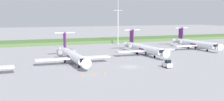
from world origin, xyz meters
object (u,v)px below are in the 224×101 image
regional_jet_third (144,48)px  safety_cone_front_marker (82,75)px  regional_jet_second (72,55)px  regional_jet_fourth (195,43)px  safety_cone_mid_marker (94,73)px  safety_cone_rear_marker (105,73)px  antenna_mast (118,23)px  baggage_tug (167,64)px

regional_jet_third → safety_cone_front_marker: (-31.10, -26.76, -2.26)m
regional_jet_second → regional_jet_fourth: size_ratio=1.00×
regional_jet_second → safety_cone_front_marker: regional_jet_second is taller
safety_cone_mid_marker → safety_cone_rear_marker: size_ratio=1.00×
safety_cone_mid_marker → antenna_mast: bearing=62.5°
antenna_mast → safety_cone_mid_marker: bearing=-117.5°
regional_jet_third → antenna_mast: antenna_mast is taller
antenna_mast → safety_cone_mid_marker: antenna_mast is taller
safety_cone_rear_marker → regional_jet_third: bearing=46.4°
regional_jet_third → safety_cone_rear_marker: 36.38m
regional_jet_second → antenna_mast: size_ratio=1.19×
regional_jet_fourth → baggage_tug: 47.87m
regional_jet_second → safety_cone_mid_marker: size_ratio=56.36×
antenna_mast → regional_jet_second: bearing=-127.1°
regional_jet_third → antenna_mast: 37.96m
safety_cone_rear_marker → regional_jet_second: bearing=102.5°
regional_jet_third → safety_cone_front_marker: 41.09m
regional_jet_fourth → antenna_mast: antenna_mast is taller
safety_cone_mid_marker → regional_jet_fourth: bearing=30.7°
regional_jet_second → safety_cone_mid_marker: 18.09m
safety_cone_mid_marker → safety_cone_rear_marker: (2.80, -0.17, 0.00)m
regional_jet_fourth → safety_cone_mid_marker: regional_jet_fourth is taller
regional_jet_second → antenna_mast: 56.96m
baggage_tug → safety_cone_front_marker: 25.18m
regional_jet_third → safety_cone_mid_marker: (-27.83, -26.14, -2.26)m
antenna_mast → safety_cone_rear_marker: size_ratio=47.28×
safety_cone_front_marker → baggage_tug: bearing=3.5°
regional_jet_third → antenna_mast: size_ratio=1.19×
antenna_mast → regional_jet_fourth: bearing=-50.7°
regional_jet_second → baggage_tug: regional_jet_second is taller
regional_jet_second → safety_cone_rear_marker: (4.01, -18.08, -2.26)m
regional_jet_second → regional_jet_third: bearing=15.8°
regional_jet_fourth → safety_cone_front_marker: bearing=-150.2°
regional_jet_second → antenna_mast: antenna_mast is taller
regional_jet_third → baggage_tug: regional_jet_third is taller
safety_cone_rear_marker → antenna_mast: bearing=64.6°
baggage_tug → safety_cone_front_marker: size_ratio=5.82×
regional_jet_second → regional_jet_fourth: 60.02m
regional_jet_second → safety_cone_rear_marker: 18.65m
regional_jet_second → regional_jet_fourth: (57.91, 15.77, 0.00)m
regional_jet_fourth → baggage_tug: bearing=-136.8°
antenna_mast → safety_cone_front_marker: (-36.06, -63.49, -10.47)m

